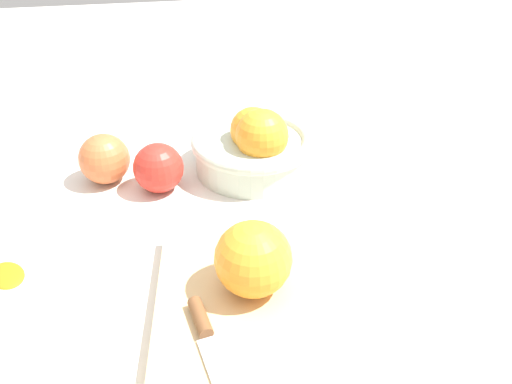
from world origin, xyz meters
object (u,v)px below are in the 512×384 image
(knife, at_px, (210,345))
(cutting_board, at_px, (242,314))
(apple_mid_left, at_px, (158,168))
(bowl, at_px, (254,146))
(orange_on_board, at_px, (253,259))
(apple_front_left, at_px, (104,159))

(knife, bearing_deg, cutting_board, 141.88)
(apple_mid_left, bearing_deg, cutting_board, 16.33)
(bowl, distance_m, knife, 0.35)
(apple_mid_left, bearing_deg, knife, 7.43)
(orange_on_board, relative_size, knife, 0.51)
(apple_front_left, distance_m, apple_mid_left, 0.08)
(orange_on_board, height_order, knife, orange_on_board)
(cutting_board, height_order, orange_on_board, orange_on_board)
(knife, distance_m, apple_front_left, 0.36)
(knife, height_order, apple_mid_left, apple_mid_left)
(apple_front_left, xyz_separation_m, apple_mid_left, (0.04, 0.07, -0.00))
(bowl, distance_m, orange_on_board, 0.27)
(cutting_board, height_order, knife, knife)
(cutting_board, xyz_separation_m, apple_mid_left, (-0.26, -0.08, 0.02))
(knife, bearing_deg, apple_front_left, -161.61)
(cutting_board, height_order, apple_front_left, apple_front_left)
(cutting_board, relative_size, orange_on_board, 3.17)
(cutting_board, distance_m, orange_on_board, 0.06)
(bowl, height_order, knife, bowl)
(orange_on_board, xyz_separation_m, knife, (0.07, -0.05, -0.03))
(cutting_board, distance_m, knife, 0.06)
(orange_on_board, height_order, apple_mid_left, orange_on_board)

